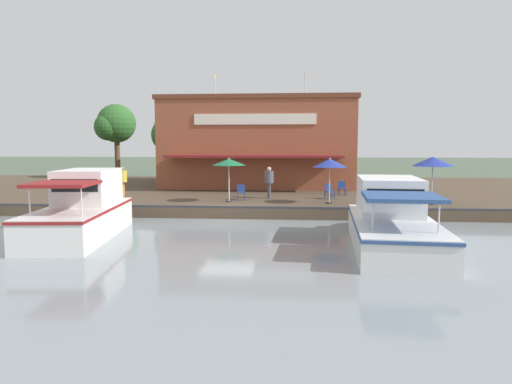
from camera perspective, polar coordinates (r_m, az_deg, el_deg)
The scene contains 16 objects.
ground_plane at distance 22.13m, azimuth -3.49°, elevation -3.59°, with size 220.00×220.00×0.00m, color #4C5B47.
quay_deck at distance 32.93m, azimuth -0.79°, elevation 0.09°, with size 22.00×56.00×0.60m, color #4C3D2D.
quay_edge_fender at distance 22.13m, azimuth -3.46°, elevation -1.89°, with size 0.20×50.40×0.10m, color #2D2D33.
waterfront_restaurant at distance 34.85m, azimuth 0.44°, elevation 6.19°, with size 10.67×13.79×8.38m.
patio_umbrella_back_row at distance 24.95m, azimuth 21.24°, elevation 3.58°, with size 2.07×2.07×2.50m.
patio_umbrella_near_quay_edge at distance 23.97m, azimuth 9.21°, elevation 3.59°, with size 1.79×1.79×2.38m.
patio_umbrella_far_corner at distance 24.31m, azimuth -3.41°, elevation 3.73°, with size 1.80×1.80×2.35m.
cafe_chair_under_first_umbrella at distance 25.29m, azimuth -1.88°, elevation 0.08°, with size 0.49×0.49×0.85m.
cafe_chair_beside_entrance at distance 26.13m, azimuth 9.13°, elevation 0.19°, with size 0.57×0.57×0.85m.
cafe_chair_far_corner_seat at distance 28.19m, azimuth 10.69°, elevation 0.58°, with size 0.48×0.48×0.85m.
person_near_entrance at distance 26.03m, azimuth 1.64°, elevation 1.71°, with size 0.51×0.51×1.80m.
person_mid_patio at distance 28.05m, azimuth -16.33°, elevation 1.74°, with size 0.50×0.50×1.77m.
motorboat_fourth_along at distance 17.52m, azimuth 16.33°, elevation -3.29°, with size 8.83×3.27×2.36m.
motorboat_nearest_quay at distance 19.53m, azimuth -20.43°, elevation -2.19°, with size 7.76×3.23×2.58m.
tree_upstream_bank at distance 38.30m, azimuth -9.99°, elevation 7.45°, with size 4.18×3.98×6.23m.
tree_downstream_bank at distance 43.54m, azimuth -17.29°, elevation 8.02°, with size 3.65×3.47×6.71m.
Camera 1 is at (21.61, 3.10, 3.67)m, focal length 32.00 mm.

